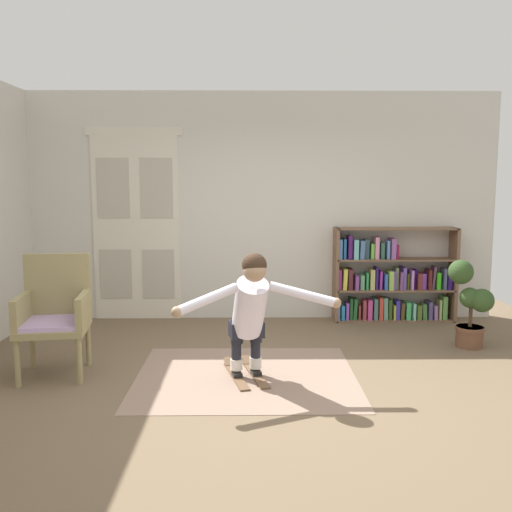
{
  "coord_description": "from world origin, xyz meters",
  "views": [
    {
      "loc": [
        -0.16,
        -4.63,
        1.78
      ],
      "look_at": [
        -0.1,
        0.81,
        1.05
      ],
      "focal_mm": 39.27,
      "sensor_mm": 36.0,
      "label": 1
    }
  ],
  "objects_px": {
    "potted_plant": "(470,304)",
    "wicker_chair": "(55,312)",
    "bookshelf": "(389,281)",
    "person_skier": "(250,306)",
    "skis_pair": "(245,373)"
  },
  "relations": [
    {
      "from": "skis_pair",
      "to": "person_skier",
      "type": "bearing_deg",
      "value": -76.48
    },
    {
      "from": "wicker_chair",
      "to": "person_skier",
      "type": "relative_size",
      "value": 0.78
    },
    {
      "from": "bookshelf",
      "to": "wicker_chair",
      "type": "bearing_deg",
      "value": -151.44
    },
    {
      "from": "bookshelf",
      "to": "skis_pair",
      "type": "relative_size",
      "value": 1.93
    },
    {
      "from": "skis_pair",
      "to": "person_skier",
      "type": "height_order",
      "value": "person_skier"
    },
    {
      "from": "person_skier",
      "to": "skis_pair",
      "type": "bearing_deg",
      "value": 103.52
    },
    {
      "from": "potted_plant",
      "to": "person_skier",
      "type": "height_order",
      "value": "person_skier"
    },
    {
      "from": "bookshelf",
      "to": "potted_plant",
      "type": "relative_size",
      "value": 1.62
    },
    {
      "from": "potted_plant",
      "to": "wicker_chair",
      "type": "bearing_deg",
      "value": -169.78
    },
    {
      "from": "wicker_chair",
      "to": "person_skier",
      "type": "xyz_separation_m",
      "value": [
        1.81,
        -0.3,
        0.12
      ]
    },
    {
      "from": "bookshelf",
      "to": "person_skier",
      "type": "xyz_separation_m",
      "value": [
        -1.78,
        -2.25,
        0.18
      ]
    },
    {
      "from": "person_skier",
      "to": "bookshelf",
      "type": "bearing_deg",
      "value": 51.64
    },
    {
      "from": "person_skier",
      "to": "potted_plant",
      "type": "bearing_deg",
      "value": 24.06
    },
    {
      "from": "bookshelf",
      "to": "potted_plant",
      "type": "xyz_separation_m",
      "value": [
        0.56,
        -1.2,
        -0.04
      ]
    },
    {
      "from": "bookshelf",
      "to": "wicker_chair",
      "type": "distance_m",
      "value": 4.09
    }
  ]
}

